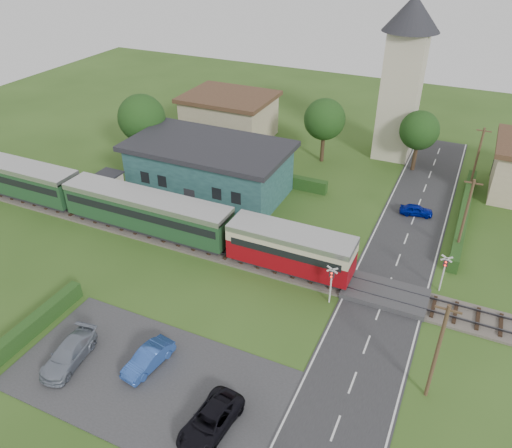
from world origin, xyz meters
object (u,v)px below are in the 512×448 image
at_px(train, 118,203).
at_px(house_west, 229,116).
at_px(crossing_signal_far, 444,268).
at_px(church_tower, 405,68).
at_px(equipment_hut, 110,185).
at_px(car_park_blue, 148,358).
at_px(car_park_dark, 210,421).
at_px(pedestrian_near, 255,225).
at_px(pedestrian_far, 109,191).
at_px(car_on_road, 416,210).
at_px(car_park_silver, 69,354).
at_px(station_building, 209,168).
at_px(crossing_signal_near, 331,279).

distance_m(train, house_west, 23.01).
distance_m(train, crossing_signal_far, 28.16).
bearing_deg(church_tower, house_west, -171.47).
distance_m(equipment_hut, car_park_blue, 22.82).
relative_size(equipment_hut, train, 0.06).
relative_size(car_park_dark, pedestrian_near, 2.57).
bearing_deg(pedestrian_far, car_on_road, -58.12).
relative_size(equipment_hut, church_tower, 0.14).
height_order(crossing_signal_far, car_park_blue, crossing_signal_far).
bearing_deg(car_park_dark, car_on_road, 82.14).
bearing_deg(crossing_signal_far, house_west, 144.23).
distance_m(house_west, crossing_signal_far, 35.26).
distance_m(crossing_signal_far, pedestrian_near, 15.84).
bearing_deg(crossing_signal_far, church_tower, 110.02).
bearing_deg(car_park_silver, church_tower, 66.11).
distance_m(car_on_road, car_park_blue, 28.81).
height_order(church_tower, pedestrian_near, church_tower).
xyz_separation_m(house_west, car_park_blue, (12.93, -36.11, -2.09)).
relative_size(house_west, pedestrian_near, 6.15).
xyz_separation_m(train, church_tower, (19.46, 26.00, 8.05)).
xyz_separation_m(church_tower, car_park_silver, (-11.85, -40.93, -9.49)).
height_order(house_west, crossing_signal_far, house_west).
relative_size(car_park_blue, pedestrian_far, 2.38).
height_order(car_on_road, pedestrian_near, pedestrian_near).
bearing_deg(crossing_signal_far, car_park_blue, -135.31).
distance_m(station_building, crossing_signal_far, 24.51).
xyz_separation_m(church_tower, house_west, (-20.00, -3.00, -7.43)).
distance_m(car_on_road, pedestrian_near, 15.75).
bearing_deg(crossing_signal_far, pedestrian_near, 177.24).
bearing_deg(car_on_road, pedestrian_far, 99.88).
relative_size(train, crossing_signal_far, 13.18).
bearing_deg(house_west, pedestrian_near, -57.18).
relative_size(church_tower, house_west, 1.63).
distance_m(church_tower, car_on_road, 16.93).
bearing_deg(church_tower, car_park_blue, -100.25).
bearing_deg(car_park_dark, train, 144.30).
xyz_separation_m(equipment_hut, church_tower, (23.00, 22.80, 8.48)).
height_order(station_building, car_on_road, station_building).
height_order(station_building, crossing_signal_near, station_building).
height_order(house_west, car_on_road, house_west).
bearing_deg(car_on_road, house_west, 58.09).
bearing_deg(crossing_signal_near, house_west, 130.11).
xyz_separation_m(train, car_on_road, (24.49, 13.04, -1.61)).
bearing_deg(car_on_road, car_park_silver, 138.67).
xyz_separation_m(car_park_blue, car_park_silver, (-4.78, -1.82, 0.03)).
xyz_separation_m(house_west, crossing_signal_far, (28.60, -20.61, -0.65)).
distance_m(equipment_hut, car_park_silver, 21.31).
height_order(crossing_signal_far, car_park_silver, crossing_signal_far).
xyz_separation_m(car_park_dark, pedestrian_near, (-5.91, 18.60, 0.62)).
distance_m(train, church_tower, 33.46).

